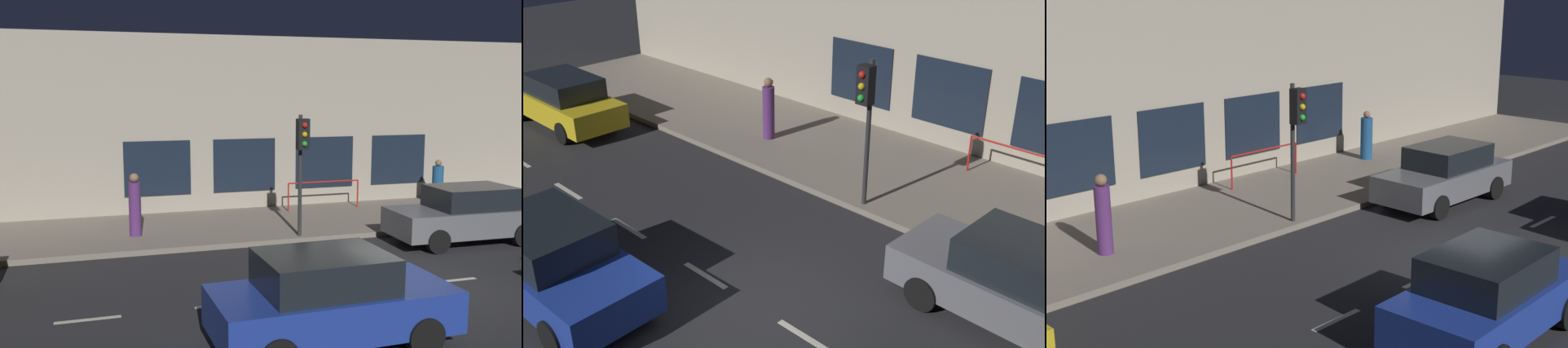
{
  "view_description": "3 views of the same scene",
  "coord_description": "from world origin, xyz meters",
  "views": [
    {
      "loc": [
        -10.82,
        6.73,
        4.2
      ],
      "look_at": [
        3.42,
        2.43,
        2.07
      ],
      "focal_mm": 40.4,
      "sensor_mm": 36.0,
      "label": 1
    },
    {
      "loc": [
        -6.33,
        -6.57,
        7.02
      ],
      "look_at": [
        2.14,
        1.55,
        1.45
      ],
      "focal_mm": 43.77,
      "sensor_mm": 36.0,
      "label": 2
    },
    {
      "loc": [
        -8.12,
        13.38,
        5.88
      ],
      "look_at": [
        3.26,
        1.57,
        1.62
      ],
      "focal_mm": 51.45,
      "sensor_mm": 36.0,
      "label": 3
    }
  ],
  "objects": [
    {
      "name": "ground_plane",
      "position": [
        0.0,
        0.0,
        0.0
      ],
      "size": [
        60.0,
        60.0,
        0.0
      ],
      "primitive_type": "plane",
      "color": "#28282B"
    },
    {
      "name": "traffic_light",
      "position": [
        4.12,
        1.04,
        2.63
      ],
      "size": [
        0.45,
        0.32,
        3.39
      ],
      "color": "#2D2D30",
      "rests_on": "sidewalk"
    },
    {
      "name": "parked_car_0",
      "position": [
        -2.28,
        2.96,
        0.79
      ],
      "size": [
        1.93,
        4.06,
        1.58
      ],
      "rotation": [
        0.0,
        0.0,
        3.17
      ],
      "color": "#1E389E",
      "rests_on": "ground"
    },
    {
      "name": "red_railing",
      "position": [
        7.51,
        -1.06,
        0.9
      ],
      "size": [
        0.05,
        2.61,
        0.97
      ],
      "color": "red",
      "rests_on": "sidewalk"
    },
    {
      "name": "sidewalk",
      "position": [
        6.25,
        0.0,
        0.07
      ],
      "size": [
        4.5,
        32.0,
        0.15
      ],
      "color": "gray",
      "rests_on": "ground"
    },
    {
      "name": "pedestrian_1",
      "position": [
        5.58,
        5.45,
        0.99
      ],
      "size": [
        0.37,
        0.37,
        1.77
      ],
      "rotation": [
        0.0,
        0.0,
        4.63
      ],
      "color": "#5B2D70",
      "rests_on": "sidewalk"
    },
    {
      "name": "lane_centre_line",
      "position": [
        0.0,
        -1.0,
        0.0
      ],
      "size": [
        0.12,
        27.2,
        0.01
      ],
      "color": "beige",
      "rests_on": "ground"
    },
    {
      "name": "building_facade",
      "position": [
        8.8,
        0.0,
        3.0
      ],
      "size": [
        0.65,
        32.0,
        6.02
      ],
      "color": "#B2A893",
      "rests_on": "ground"
    },
    {
      "name": "pedestrian_0",
      "position": [
        7.2,
        -5.34,
        0.88
      ],
      "size": [
        0.43,
        0.43,
        1.6
      ],
      "rotation": [
        0.0,
        0.0,
        3.25
      ],
      "color": "#1E5189",
      "rests_on": "sidewalk"
    },
    {
      "name": "parked_car_2",
      "position": [
        2.79,
        -3.32,
        0.79
      ],
      "size": [
        1.87,
        4.25,
        1.58
      ],
      "rotation": [
        0.0,
        0.0,
        -0.02
      ],
      "color": "slate",
      "rests_on": "ground"
    }
  ]
}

